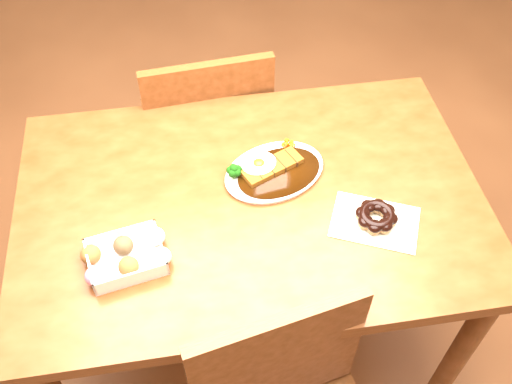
{
  "coord_description": "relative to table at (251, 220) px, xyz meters",
  "views": [
    {
      "loc": [
        -0.13,
        -0.93,
        1.88
      ],
      "look_at": [
        0.01,
        -0.03,
        0.81
      ],
      "focal_mm": 40.0,
      "sensor_mm": 36.0,
      "label": 1
    }
  ],
  "objects": [
    {
      "name": "chair_far",
      "position": [
        -0.07,
        0.54,
        -0.17
      ],
      "size": [
        0.45,
        0.45,
        0.87
      ],
      "rotation": [
        0.0,
        0.0,
        3.23
      ],
      "color": "#522A10",
      "rests_on": "ground"
    },
    {
      "name": "table",
      "position": [
        0.0,
        0.0,
        0.0
      ],
      "size": [
        1.2,
        0.8,
        0.75
      ],
      "color": "#522A10",
      "rests_on": "ground"
    },
    {
      "name": "pon_de_ring",
      "position": [
        0.29,
        -0.13,
        0.12
      ],
      "size": [
        0.25,
        0.22,
        0.04
      ],
      "rotation": [
        0.0,
        0.0,
        -0.42
      ],
      "color": "silver",
      "rests_on": "table"
    },
    {
      "name": "ground",
      "position": [
        0.0,
        0.0,
        -0.65
      ],
      "size": [
        6.0,
        6.0,
        0.0
      ],
      "primitive_type": "plane",
      "color": "brown",
      "rests_on": "ground"
    },
    {
      "name": "donut_box",
      "position": [
        -0.31,
        -0.15,
        0.12
      ],
      "size": [
        0.21,
        0.16,
        0.05
      ],
      "rotation": [
        0.0,
        0.0,
        0.19
      ],
      "color": "white",
      "rests_on": "table"
    },
    {
      "name": "katsu_curry_plate",
      "position": [
        0.07,
        0.07,
        0.11
      ],
      "size": [
        0.32,
        0.28,
        0.05
      ],
      "rotation": [
        0.0,
        0.0,
        0.36
      ],
      "color": "white",
      "rests_on": "table"
    }
  ]
}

